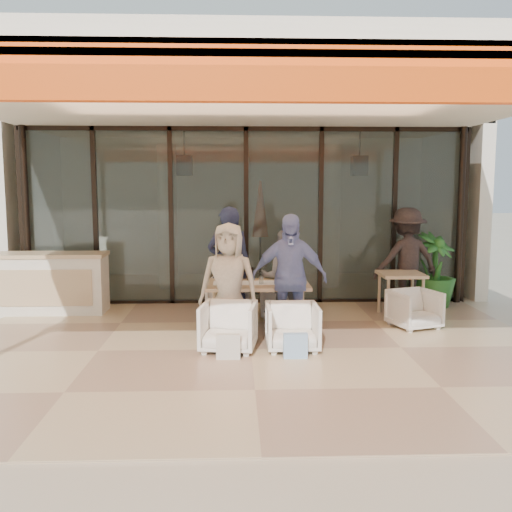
{
  "coord_description": "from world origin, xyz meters",
  "views": [
    {
      "loc": [
        -0.21,
        -7.3,
        2.19
      ],
      "look_at": [
        0.1,
        0.9,
        1.15
      ],
      "focal_mm": 40.0,
      "sensor_mm": 36.0,
      "label": 1
    }
  ],
  "objects_px": {
    "diner_grey": "(284,278)",
    "potted_palm": "(434,271)",
    "dining_table": "(257,287)",
    "chair_far_left": "(230,296)",
    "diner_periwinkle": "(289,278)",
    "standing_woman": "(406,260)",
    "side_chair": "(415,307)",
    "host_counter": "(51,283)",
    "chair_near_right": "(292,325)",
    "diner_cream": "(229,283)",
    "chair_far_right": "(281,297)",
    "chair_near_left": "(228,325)",
    "side_table": "(401,279)",
    "diner_navy": "(229,266)"
  },
  "relations": [
    {
      "from": "diner_grey",
      "to": "potted_palm",
      "type": "height_order",
      "value": "diner_grey"
    },
    {
      "from": "dining_table",
      "to": "chair_far_left",
      "type": "height_order",
      "value": "dining_table"
    },
    {
      "from": "diner_periwinkle",
      "to": "standing_woman",
      "type": "xyz_separation_m",
      "value": [
        2.21,
        1.83,
        0.0
      ]
    },
    {
      "from": "side_chair",
      "to": "diner_grey",
      "type": "bearing_deg",
      "value": 151.8
    },
    {
      "from": "host_counter",
      "to": "dining_table",
      "type": "bearing_deg",
      "value": -21.47
    },
    {
      "from": "chair_near_right",
      "to": "side_chair",
      "type": "bearing_deg",
      "value": 28.06
    },
    {
      "from": "chair_near_right",
      "to": "diner_periwinkle",
      "type": "bearing_deg",
      "value": 89.45
    },
    {
      "from": "diner_grey",
      "to": "diner_cream",
      "type": "relative_size",
      "value": 0.89
    },
    {
      "from": "dining_table",
      "to": "diner_cream",
      "type": "distance_m",
      "value": 0.63
    },
    {
      "from": "dining_table",
      "to": "chair_far_right",
      "type": "distance_m",
      "value": 1.09
    },
    {
      "from": "side_chair",
      "to": "chair_far_left",
      "type": "bearing_deg",
      "value": 144.83
    },
    {
      "from": "diner_cream",
      "to": "side_chair",
      "type": "distance_m",
      "value": 2.91
    },
    {
      "from": "chair_far_left",
      "to": "chair_near_left",
      "type": "xyz_separation_m",
      "value": [
        0.0,
        -1.9,
        0.0
      ]
    },
    {
      "from": "dining_table",
      "to": "side_table",
      "type": "bearing_deg",
      "value": 19.92
    },
    {
      "from": "host_counter",
      "to": "diner_cream",
      "type": "xyz_separation_m",
      "value": [
        3.01,
        -1.8,
        0.3
      ]
    },
    {
      "from": "chair_far_left",
      "to": "host_counter",
      "type": "bearing_deg",
      "value": -0.88
    },
    {
      "from": "chair_near_left",
      "to": "chair_far_left",
      "type": "bearing_deg",
      "value": 98.58
    },
    {
      "from": "side_table",
      "to": "side_chair",
      "type": "distance_m",
      "value": 0.81
    },
    {
      "from": "host_counter",
      "to": "chair_far_left",
      "type": "xyz_separation_m",
      "value": [
        3.01,
        -0.4,
        -0.17
      ]
    },
    {
      "from": "chair_far_left",
      "to": "diner_navy",
      "type": "xyz_separation_m",
      "value": [
        0.0,
        -0.5,
        0.57
      ]
    },
    {
      "from": "chair_near_left",
      "to": "diner_periwinkle",
      "type": "xyz_separation_m",
      "value": [
        0.84,
        0.5,
        0.53
      ]
    },
    {
      "from": "chair_far_right",
      "to": "potted_palm",
      "type": "xyz_separation_m",
      "value": [
        2.76,
        0.61,
        0.33
      ]
    },
    {
      "from": "chair_near_right",
      "to": "diner_navy",
      "type": "xyz_separation_m",
      "value": [
        -0.84,
        1.4,
        0.58
      ]
    },
    {
      "from": "side_chair",
      "to": "potted_palm",
      "type": "relative_size",
      "value": 0.49
    },
    {
      "from": "dining_table",
      "to": "chair_far_left",
      "type": "bearing_deg",
      "value": 113.7
    },
    {
      "from": "host_counter",
      "to": "diner_cream",
      "type": "bearing_deg",
      "value": -30.92
    },
    {
      "from": "chair_near_right",
      "to": "diner_periwinkle",
      "type": "relative_size",
      "value": 0.39
    },
    {
      "from": "diner_cream",
      "to": "side_chair",
      "type": "xyz_separation_m",
      "value": [
        2.81,
        0.57,
        -0.5
      ]
    },
    {
      "from": "host_counter",
      "to": "chair_near_right",
      "type": "height_order",
      "value": "host_counter"
    },
    {
      "from": "host_counter",
      "to": "diner_periwinkle",
      "type": "relative_size",
      "value": 1.04
    },
    {
      "from": "diner_cream",
      "to": "side_table",
      "type": "distance_m",
      "value": 3.11
    },
    {
      "from": "dining_table",
      "to": "side_table",
      "type": "height_order",
      "value": "dining_table"
    },
    {
      "from": "dining_table",
      "to": "chair_far_right",
      "type": "xyz_separation_m",
      "value": [
        0.43,
        0.94,
        -0.34
      ]
    },
    {
      "from": "diner_periwinkle",
      "to": "standing_woman",
      "type": "height_order",
      "value": "standing_woman"
    },
    {
      "from": "chair_near_right",
      "to": "diner_navy",
      "type": "distance_m",
      "value": 1.73
    },
    {
      "from": "chair_far_left",
      "to": "chair_near_left",
      "type": "distance_m",
      "value": 1.9
    },
    {
      "from": "diner_navy",
      "to": "host_counter",
      "type": "bearing_deg",
      "value": -7.71
    },
    {
      "from": "chair_near_right",
      "to": "diner_periwinkle",
      "type": "distance_m",
      "value": 0.74
    },
    {
      "from": "chair_near_right",
      "to": "dining_table",
      "type": "bearing_deg",
      "value": 113.46
    },
    {
      "from": "diner_navy",
      "to": "potted_palm",
      "type": "height_order",
      "value": "diner_navy"
    },
    {
      "from": "host_counter",
      "to": "side_table",
      "type": "height_order",
      "value": "host_counter"
    },
    {
      "from": "host_counter",
      "to": "chair_near_right",
      "type": "distance_m",
      "value": 4.49
    },
    {
      "from": "dining_table",
      "to": "side_table",
      "type": "relative_size",
      "value": 2.01
    },
    {
      "from": "dining_table",
      "to": "standing_woman",
      "type": "distance_m",
      "value": 2.98
    },
    {
      "from": "chair_near_right",
      "to": "chair_far_left",
      "type": "bearing_deg",
      "value": 113.3
    },
    {
      "from": "chair_far_right",
      "to": "diner_periwinkle",
      "type": "relative_size",
      "value": 0.39
    },
    {
      "from": "dining_table",
      "to": "diner_periwinkle",
      "type": "distance_m",
      "value": 0.66
    },
    {
      "from": "chair_far_right",
      "to": "diner_cream",
      "type": "distance_m",
      "value": 1.7
    },
    {
      "from": "diner_navy",
      "to": "diner_grey",
      "type": "bearing_deg",
      "value": -171.02
    },
    {
      "from": "chair_near_left",
      "to": "diner_cream",
      "type": "xyz_separation_m",
      "value": [
        0.0,
        0.5,
        0.47
      ]
    }
  ]
}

